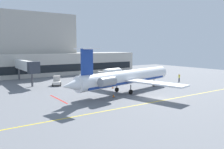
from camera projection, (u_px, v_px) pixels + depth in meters
name	position (u px, v px, depth m)	size (l,w,h in m)	color
ground	(155.00, 99.00, 40.58)	(120.00, 120.00, 0.11)	slate
terminal_building	(40.00, 54.00, 74.84)	(66.36, 12.95, 20.17)	#B7B2A8
jet_bridge_west	(26.00, 66.00, 57.01)	(2.40, 17.47, 5.86)	silver
regional_jet	(126.00, 77.00, 45.78)	(30.97, 25.40, 8.94)	white
baggage_tug	(57.00, 81.00, 54.66)	(2.94, 3.39, 2.24)	silver
pushback_tractor	(100.00, 75.00, 66.16)	(2.13, 3.06, 2.19)	silver
belt_loader	(112.00, 80.00, 57.22)	(3.09, 3.39, 1.92)	#19389E
fuel_tank	(112.00, 72.00, 70.48)	(7.66, 3.19, 2.65)	white
marshaller	(179.00, 78.00, 60.87)	(0.83, 0.34, 1.99)	#191E33
safety_cone_alpha	(113.00, 87.00, 50.95)	(0.47, 0.47, 0.55)	orange
safety_cone_bravo	(114.00, 96.00, 41.73)	(0.47, 0.47, 0.55)	orange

